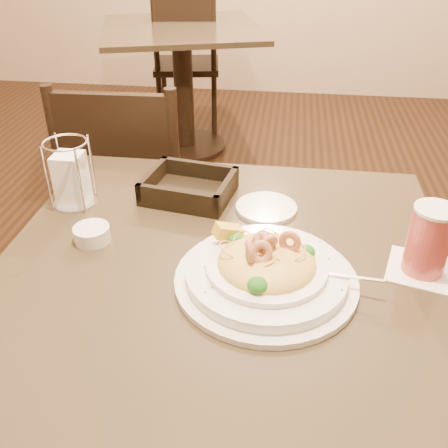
# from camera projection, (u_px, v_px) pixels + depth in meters

# --- Properties ---
(main_table) EXTENTS (0.90, 0.90, 0.76)m
(main_table) POSITION_uv_depth(u_px,v_px,m) (223.00, 350.00, 1.11)
(main_table) COLOR black
(main_table) RESTS_ON ground
(background_table) EXTENTS (1.12, 1.12, 0.76)m
(background_table) POSITION_uv_depth(u_px,v_px,m) (183.00, 68.00, 3.04)
(background_table) COLOR black
(background_table) RESTS_ON ground
(dining_chair_near) EXTENTS (0.44, 0.44, 0.93)m
(dining_chair_near) POSITION_uv_depth(u_px,v_px,m) (133.00, 197.00, 1.75)
(dining_chair_near) COLOR black
(dining_chair_near) RESTS_ON ground
(dining_chair_far) EXTENTS (0.48, 0.48, 0.93)m
(dining_chair_far) POSITION_uv_depth(u_px,v_px,m) (186.00, 60.00, 3.29)
(dining_chair_far) COLOR black
(dining_chair_far) RESTS_ON ground
(pasta_bowl) EXTENTS (0.38, 0.34, 0.11)m
(pasta_bowl) POSITION_uv_depth(u_px,v_px,m) (266.00, 269.00, 0.92)
(pasta_bowl) COLOR white
(pasta_bowl) RESTS_ON main_table
(drink_glass) EXTENTS (0.15, 0.15, 0.14)m
(drink_glass) POSITION_uv_depth(u_px,v_px,m) (429.00, 241.00, 0.93)
(drink_glass) COLOR white
(drink_glass) RESTS_ON main_table
(bread_basket) EXTENTS (0.23, 0.20, 0.06)m
(bread_basket) POSITION_uv_depth(u_px,v_px,m) (189.00, 189.00, 1.20)
(bread_basket) COLOR black
(bread_basket) RESTS_ON main_table
(napkin_caddy) EXTENTS (0.10, 0.10, 0.16)m
(napkin_caddy) POSITION_uv_depth(u_px,v_px,m) (71.00, 178.00, 1.15)
(napkin_caddy) COLOR silver
(napkin_caddy) RESTS_ON main_table
(side_plate) EXTENTS (0.17, 0.17, 0.01)m
(side_plate) POSITION_uv_depth(u_px,v_px,m) (266.00, 208.00, 1.16)
(side_plate) COLOR white
(side_plate) RESTS_ON main_table
(butter_ramekin) EXTENTS (0.08, 0.08, 0.03)m
(butter_ramekin) POSITION_uv_depth(u_px,v_px,m) (92.00, 234.00, 1.04)
(butter_ramekin) COLOR white
(butter_ramekin) RESTS_ON main_table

